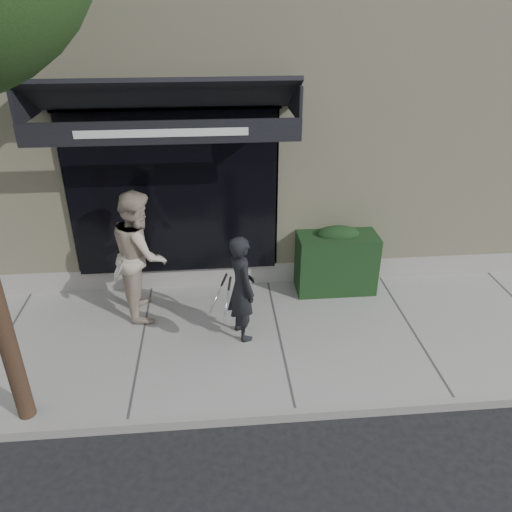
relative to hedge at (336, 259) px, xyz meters
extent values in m
plane|color=black|center=(-1.10, -1.25, -0.66)|extent=(80.00, 80.00, 0.00)
cube|color=gray|center=(-1.10, -1.25, -0.60)|extent=(20.00, 3.00, 0.12)
cube|color=gray|center=(-1.10, -2.80, -0.59)|extent=(20.00, 0.10, 0.14)
cube|color=beige|center=(-1.10, 3.75, 2.09)|extent=(14.00, 7.00, 5.50)
cube|color=gray|center=(-1.10, 0.45, -0.41)|extent=(14.02, 0.42, 0.50)
cube|color=black|center=(-2.60, 0.30, 1.14)|extent=(3.20, 0.30, 2.60)
cube|color=gray|center=(-4.20, 0.45, 1.14)|extent=(0.08, 0.40, 2.60)
cube|color=gray|center=(-1.00, 0.45, 1.14)|extent=(0.08, 0.40, 2.60)
cube|color=gray|center=(-2.60, 0.45, 2.48)|extent=(3.36, 0.40, 0.12)
cube|color=black|center=(-2.60, -0.25, 2.74)|extent=(3.60, 1.03, 0.55)
cube|color=black|center=(-2.60, -0.75, 2.35)|extent=(3.60, 0.05, 0.30)
cube|color=white|center=(-2.60, -0.78, 2.35)|extent=(2.20, 0.01, 0.10)
cube|color=black|center=(-4.38, -0.25, 2.66)|extent=(0.04, 1.00, 0.45)
cube|color=black|center=(-0.82, -0.25, 2.66)|extent=(0.04, 1.00, 0.45)
cube|color=black|center=(0.00, 0.00, -0.04)|extent=(1.30, 0.70, 1.00)
ellipsoid|color=black|center=(0.00, 0.00, 0.46)|extent=(0.71, 0.38, 0.27)
imported|color=black|center=(-1.64, -1.20, 0.26)|extent=(0.55, 0.68, 1.59)
torus|color=silver|center=(-1.88, -1.56, 0.15)|extent=(0.11, 0.31, 0.30)
cylinder|color=silver|center=(-1.88, -1.56, 0.15)|extent=(0.08, 0.27, 0.27)
cylinder|color=silver|center=(-1.88, -1.56, 0.15)|extent=(0.18, 0.04, 0.05)
cylinder|color=black|center=(-1.88, -1.56, 0.15)|extent=(0.21, 0.06, 0.06)
torus|color=silver|center=(-2.04, -1.49, 0.21)|extent=(0.22, 0.33, 0.29)
cylinder|color=silver|center=(-2.04, -1.49, 0.21)|extent=(0.18, 0.29, 0.25)
cylinder|color=silver|center=(-2.04, -1.49, 0.21)|extent=(0.17, 0.07, 0.09)
cylinder|color=black|center=(-2.04, -1.49, 0.21)|extent=(0.20, 0.09, 0.11)
imported|color=#BCAA96|center=(-3.11, -0.40, 0.46)|extent=(0.89, 1.07, 1.99)
torus|color=silver|center=(-3.42, -0.63, 0.32)|extent=(0.21, 0.33, 0.28)
cylinder|color=silver|center=(-3.42, -0.63, 0.32)|extent=(0.17, 0.29, 0.24)
cylinder|color=silver|center=(-3.42, -0.63, 0.32)|extent=(0.17, 0.04, 0.11)
cylinder|color=black|center=(-3.42, -0.63, 0.32)|extent=(0.19, 0.06, 0.13)
camera|label=1|loc=(-1.98, -7.18, 3.90)|focal=35.00mm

